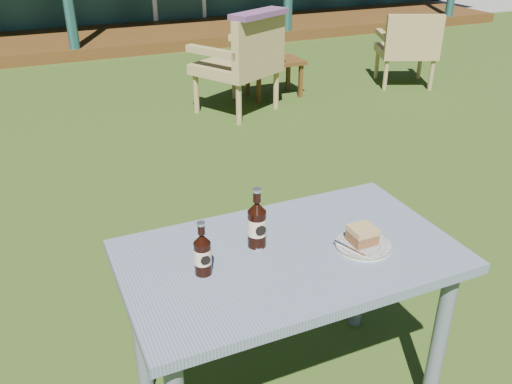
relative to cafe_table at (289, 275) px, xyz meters
name	(u,v)px	position (x,y,z in m)	size (l,w,h in m)	color
ground	(176,220)	(0.00, 1.60, -0.62)	(80.00, 80.00, 0.00)	#334916
cafe_table	(289,275)	(0.00, 0.00, 0.00)	(1.20, 0.70, 0.72)	slate
plate	(363,245)	(0.26, -0.08, 0.11)	(0.20, 0.20, 0.01)	silver
cake_slice	(362,235)	(0.26, -0.07, 0.15)	(0.09, 0.09, 0.06)	brown
fork	(350,248)	(0.19, -0.09, 0.12)	(0.01, 0.14, 0.00)	silver
cola_bottle_near	(257,224)	(-0.09, 0.09, 0.19)	(0.07, 0.07, 0.23)	black
cola_bottle_far	(203,253)	(-0.33, 0.00, 0.18)	(0.06, 0.06, 0.20)	black
bottle_cap	(258,248)	(-0.10, 0.06, 0.11)	(0.03, 0.03, 0.01)	silver
armchair_left	(243,59)	(1.26, 3.43, -0.08)	(0.94, 0.92, 0.96)	#A08850
armchair_right	(408,45)	(3.33, 3.55, -0.15)	(0.80, 0.78, 0.83)	#A08850
floral_throw	(259,14)	(1.35, 3.26, 0.37)	(0.66, 0.21, 0.05)	#633B61
side_table	(274,65)	(1.77, 3.81, -0.28)	(0.60, 0.40, 0.40)	#4E2F12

